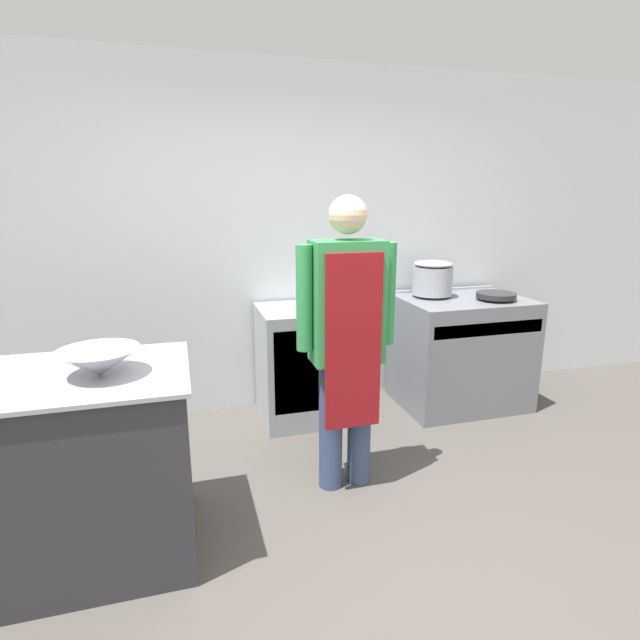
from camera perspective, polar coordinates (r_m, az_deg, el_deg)
name	(u,v)px	position (r m, az deg, el deg)	size (l,w,h in m)	color
ground_plane	(385,576)	(2.62, 7.39, -27.03)	(14.00, 14.00, 0.00)	#4C4742
wall_back	(284,242)	(4.02, -4.10, 8.85)	(8.00, 0.05, 2.70)	silver
prep_counter	(77,468)	(2.70, -26.05, -14.98)	(1.08, 0.77, 0.94)	#2D2D33
stove	(461,351)	(4.31, 15.78, -3.48)	(1.01, 0.74, 0.92)	slate
fridge_unit	(300,364)	(3.88, -2.33, -5.03)	(0.61, 0.61, 0.89)	#93999E
person_cook	(347,331)	(2.83, 3.08, -1.30)	(0.58, 0.24, 1.72)	#38476B
mixing_bowl	(99,362)	(2.42, -23.93, -4.45)	(0.36, 0.36, 0.12)	#9EA0A8
stock_pot	(433,277)	(4.17, 12.75, 4.77)	(0.32, 0.32, 0.28)	#9EA0A8
saute_pan	(496,295)	(4.20, 19.48, 2.69)	(0.31, 0.31, 0.04)	#262628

